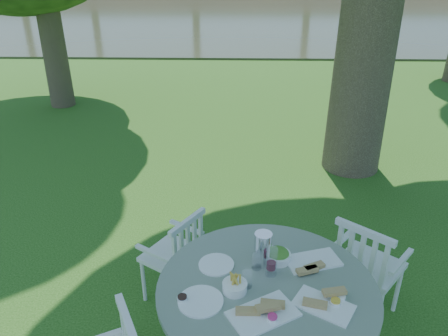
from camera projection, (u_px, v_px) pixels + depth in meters
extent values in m
plane|color=#163F0D|center=(223.00, 248.00, 4.62)|extent=(140.00, 140.00, 0.00)
cylinder|color=black|center=(265.00, 334.00, 3.04)|extent=(0.12, 0.12, 0.78)
cylinder|color=slate|center=(267.00, 288.00, 2.86)|extent=(1.45, 1.45, 0.04)
cylinder|color=silver|center=(398.00, 289.00, 3.72)|extent=(0.04, 0.04, 0.47)
cylinder|color=silver|center=(352.00, 268.00, 3.97)|extent=(0.04, 0.04, 0.47)
cylinder|color=silver|center=(378.00, 314.00, 3.47)|extent=(0.04, 0.04, 0.47)
cylinder|color=silver|center=(332.00, 289.00, 3.72)|extent=(0.04, 0.04, 0.47)
cube|color=silver|center=(369.00, 265.00, 3.61)|extent=(0.65, 0.65, 0.04)
cube|color=silver|center=(361.00, 256.00, 3.37)|extent=(0.39, 0.34, 0.48)
cylinder|color=silver|center=(172.00, 258.00, 4.13)|extent=(0.03, 0.03, 0.44)
cylinder|color=silver|center=(144.00, 281.00, 3.84)|extent=(0.03, 0.03, 0.44)
cylinder|color=silver|center=(201.00, 271.00, 3.96)|extent=(0.03, 0.03, 0.44)
cylinder|color=silver|center=(174.00, 296.00, 3.67)|extent=(0.03, 0.03, 0.44)
cube|color=silver|center=(171.00, 254.00, 3.79)|extent=(0.58, 0.59, 0.04)
cube|color=silver|center=(188.00, 243.00, 3.61)|extent=(0.27, 0.40, 0.45)
cube|color=white|center=(263.00, 314.00, 2.62)|extent=(0.47, 0.41, 0.02)
cube|color=white|center=(324.00, 305.00, 2.68)|extent=(0.41, 0.36, 0.01)
cube|color=white|center=(313.00, 261.00, 3.07)|extent=(0.42, 0.31, 0.02)
cylinder|color=white|center=(201.00, 301.00, 2.71)|extent=(0.29, 0.29, 0.01)
cylinder|color=white|center=(216.00, 265.00, 3.03)|extent=(0.25, 0.25, 0.01)
cylinder|color=white|center=(235.00, 287.00, 2.79)|extent=(0.16, 0.16, 0.06)
cylinder|color=white|center=(278.00, 257.00, 3.07)|extent=(0.18, 0.18, 0.06)
cylinder|color=silver|center=(263.00, 249.00, 3.01)|extent=(0.12, 0.12, 0.25)
cylinder|color=white|center=(271.00, 262.00, 2.90)|extent=(0.08, 0.08, 0.21)
cylinder|color=white|center=(257.00, 261.00, 2.98)|extent=(0.07, 0.07, 0.12)
cylinder|color=white|center=(247.00, 279.00, 2.82)|extent=(0.07, 0.07, 0.12)
cylinder|color=white|center=(272.00, 319.00, 2.57)|extent=(0.07, 0.07, 0.03)
cylinder|color=white|center=(335.00, 303.00, 2.69)|extent=(0.07, 0.07, 0.03)
cylinder|color=white|center=(340.00, 298.00, 2.73)|extent=(0.06, 0.06, 0.03)
cylinder|color=white|center=(182.00, 299.00, 2.72)|extent=(0.07, 0.07, 0.03)
cube|color=#31351F|center=(235.00, 7.00, 25.23)|extent=(100.00, 28.00, 0.12)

